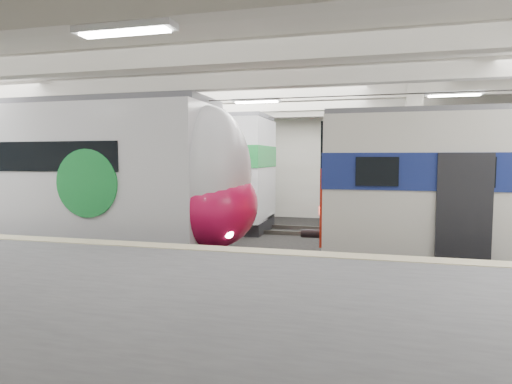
# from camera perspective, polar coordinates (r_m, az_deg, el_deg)

# --- Properties ---
(station_hall) EXTENTS (36.00, 24.00, 5.75)m
(station_hall) POSITION_cam_1_polar(r_m,az_deg,el_deg) (10.64, -4.86, 5.60)
(station_hall) COLOR black
(station_hall) RESTS_ON ground
(modern_emu) EXTENTS (15.12, 3.12, 4.81)m
(modern_emu) POSITION_cam_1_polar(r_m,az_deg,el_deg) (15.40, -25.79, 1.54)
(modern_emu) COLOR silver
(modern_emu) RESTS_ON ground
(far_train) EXTENTS (15.35, 3.43, 4.83)m
(far_train) POSITION_cam_1_polar(r_m,az_deg,el_deg) (20.76, -19.40, 2.73)
(far_train) COLOR silver
(far_train) RESTS_ON ground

